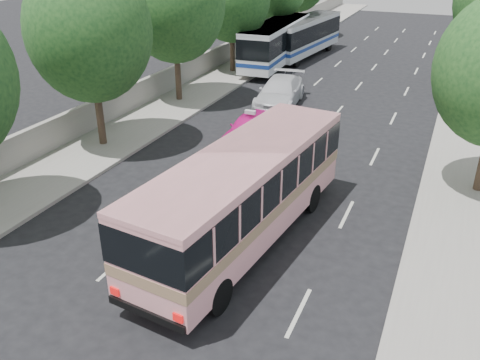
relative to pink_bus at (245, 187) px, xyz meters
The scene contains 11 objects.
ground 2.60m from the pink_bus, 149.72° to the right, with size 120.00×120.00×0.00m, color black.
sidewalk_left 21.68m from the pink_bus, 117.18° to the left, with size 4.00×90.00×0.15m, color #9E998E.
sidewalk_right 20.59m from the pink_bus, 69.61° to the left, with size 4.00×90.00×0.12m, color #9E998E.
low_wall 22.50m from the pink_bus, 121.27° to the left, with size 0.30×90.00×1.50m, color #9E998E.
tree_left_b 11.67m from the pink_bus, 152.25° to the left, with size 5.70×5.70×8.88m.
pink_bus is the anchor object (origin of this frame).
pink_taxi 9.38m from the pink_bus, 111.23° to the left, with size 1.73×4.30×1.47m, color #E41391.
white_pickup 15.48m from the pink_bus, 104.91° to the left, with size 2.33×5.73×1.66m, color silver.
tour_coach_front 25.61m from the pink_bus, 107.41° to the left, with size 2.98×11.38×3.37m.
tour_coach_rear 29.29m from the pink_bus, 103.00° to the left, with size 3.44×10.85×3.19m.
taxi_roof_sign 9.30m from the pink_bus, 111.23° to the left, with size 0.55×0.18×0.18m, color silver.
Camera 1 is at (7.11, -12.91, 9.61)m, focal length 38.00 mm.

